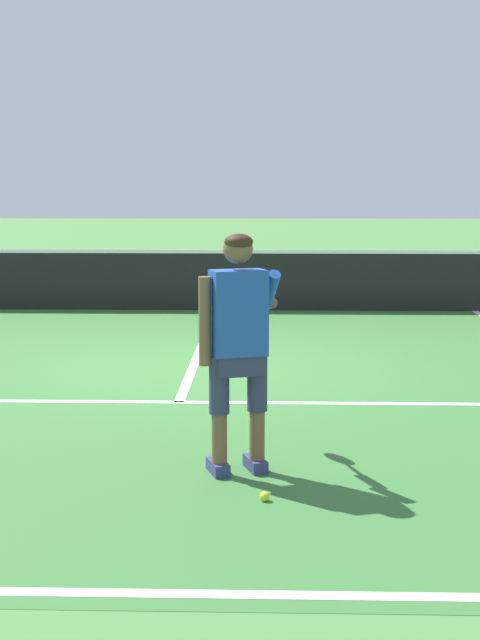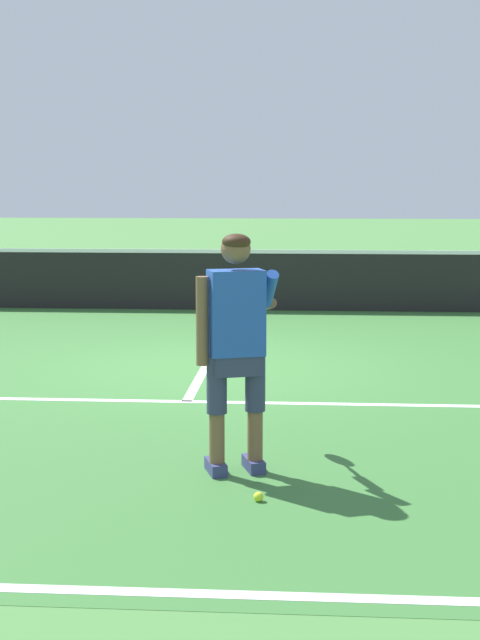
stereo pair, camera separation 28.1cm
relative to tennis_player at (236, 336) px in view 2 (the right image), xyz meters
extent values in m
plane|color=#477F3D|center=(-0.63, 3.88, -0.99)|extent=(80.00, 80.00, 0.00)
cube|color=#387033|center=(-0.63, 3.24, -0.99)|extent=(10.98, 11.01, 0.00)
cube|color=white|center=(-0.63, -2.06, -0.99)|extent=(10.98, 0.10, 0.01)
cube|color=white|center=(-0.63, 2.15, -0.99)|extent=(8.23, 0.10, 0.01)
cube|color=white|center=(-0.63, 5.35, -0.99)|extent=(0.10, 6.40, 0.01)
cube|color=black|center=(-0.63, 8.55, -0.53)|extent=(11.84, 0.02, 0.91)
cube|color=white|center=(-0.63, 8.55, -0.05)|extent=(11.84, 0.03, 0.06)
cube|color=navy|center=(-0.14, -0.04, -0.94)|extent=(0.19, 0.30, 0.09)
cube|color=navy|center=(0.12, 0.05, -0.94)|extent=(0.19, 0.30, 0.09)
cylinder|color=brown|center=(-0.13, -0.07, -0.72)|extent=(0.11, 0.11, 0.36)
cylinder|color=#2D3351|center=(-0.13, -0.07, -0.33)|extent=(0.14, 0.14, 0.41)
cylinder|color=brown|center=(0.13, 0.01, -0.72)|extent=(0.11, 0.11, 0.36)
cylinder|color=#2D3351|center=(0.13, 0.01, -0.33)|extent=(0.14, 0.14, 0.41)
cube|color=#2D3351|center=(0.00, -0.03, -0.17)|extent=(0.39, 0.30, 0.20)
cube|color=#234CAD|center=(0.00, -0.03, 0.17)|extent=(0.43, 0.33, 0.60)
cylinder|color=brown|center=(-0.23, -0.10, 0.12)|extent=(0.09, 0.09, 0.62)
cylinder|color=#234CAD|center=(0.23, 0.14, 0.32)|extent=(0.17, 0.28, 0.29)
cylinder|color=brown|center=(0.20, 0.35, 0.18)|extent=(0.17, 0.30, 0.14)
sphere|color=brown|center=(0.00, -0.02, 0.62)|extent=(0.21, 0.21, 0.21)
ellipsoid|color=#382314|center=(0.00, -0.04, 0.67)|extent=(0.25, 0.25, 0.12)
cylinder|color=#232326|center=(0.14, 0.56, 0.15)|extent=(0.09, 0.20, 0.03)
cylinder|color=red|center=(0.10, 0.71, 0.15)|extent=(0.05, 0.10, 0.02)
torus|color=red|center=(0.04, 0.88, 0.15)|extent=(0.12, 0.29, 0.30)
cylinder|color=silver|center=(0.04, 0.88, 0.15)|extent=(0.08, 0.24, 0.25)
sphere|color=#CCE02D|center=(0.19, -0.63, -0.96)|extent=(0.07, 0.07, 0.07)
camera|label=1|loc=(0.21, -6.69, 1.10)|focal=54.16mm
camera|label=2|loc=(0.49, -6.67, 1.10)|focal=54.16mm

